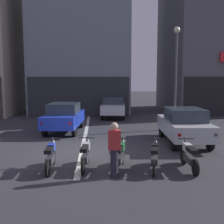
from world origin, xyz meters
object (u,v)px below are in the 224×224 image
at_px(street_lamp, 176,67).
at_px(motorcycle_silver_row_left_mid, 85,155).
at_px(car_blue_crossing_near, 64,116).
at_px(motorcycle_blue_row_leftmost, 51,156).
at_px(motorcycle_black_row_right_mid, 155,156).
at_px(car_white_down_street, 113,106).
at_px(motorcycle_white_row_rightmost, 189,156).
at_px(car_silver_parked_kerbside, 184,124).
at_px(person_by_motorcycles, 114,150).
at_px(motorcycle_green_row_centre, 120,156).

relative_size(street_lamp, motorcycle_silver_row_left_mid, 3.56).
xyz_separation_m(car_blue_crossing_near, motorcycle_blue_row_leftmost, (0.31, -6.45, -0.43)).
bearing_deg(motorcycle_silver_row_left_mid, motorcycle_black_row_right_mid, -8.07).
height_order(street_lamp, motorcycle_silver_row_left_mid, street_lamp).
relative_size(car_white_down_street, motorcycle_white_row_rightmost, 2.55).
bearing_deg(motorcycle_black_row_right_mid, motorcycle_white_row_rightmost, -1.90).
bearing_deg(motorcycle_black_row_right_mid, motorcycle_blue_row_leftmost, 176.22).
bearing_deg(car_blue_crossing_near, motorcycle_blue_row_leftmost, -87.28).
relative_size(motorcycle_black_row_right_mid, motorcycle_white_row_rightmost, 0.98).
relative_size(car_blue_crossing_near, car_silver_parked_kerbside, 1.01).
bearing_deg(street_lamp, motorcycle_silver_row_left_mid, -126.93).
bearing_deg(car_white_down_street, motorcycle_silver_row_left_mid, -98.25).
height_order(motorcycle_blue_row_leftmost, person_by_motorcycles, person_by_motorcycles).
bearing_deg(car_blue_crossing_near, car_white_down_street, 60.48).
bearing_deg(motorcycle_silver_row_left_mid, car_white_down_street, 81.75).
relative_size(motorcycle_silver_row_left_mid, motorcycle_white_row_rightmost, 1.00).
bearing_deg(car_blue_crossing_near, person_by_motorcycles, -72.19).
bearing_deg(street_lamp, car_silver_parked_kerbside, -99.88).
bearing_deg(motorcycle_blue_row_leftmost, motorcycle_white_row_rightmost, -3.31).
xyz_separation_m(motorcycle_white_row_rightmost, person_by_motorcycles, (-2.47, -0.53, 0.40)).
relative_size(car_silver_parked_kerbside, motorcycle_black_row_right_mid, 2.58).
bearing_deg(motorcycle_white_row_rightmost, motorcycle_silver_row_left_mid, 173.97).
relative_size(car_white_down_street, street_lamp, 0.72).
height_order(motorcycle_green_row_centre, motorcycle_black_row_right_mid, same).
height_order(car_blue_crossing_near, motorcycle_blue_row_leftmost, car_blue_crossing_near).
xyz_separation_m(street_lamp, motorcycle_blue_row_leftmost, (-6.13, -6.75, -3.22)).
relative_size(motorcycle_blue_row_leftmost, person_by_motorcycles, 1.00).
bearing_deg(car_blue_crossing_near, motorcycle_white_row_rightmost, -54.43).
bearing_deg(motorcycle_white_row_rightmost, car_silver_parked_kerbside, 73.89).
bearing_deg(motorcycle_silver_row_left_mid, street_lamp, 53.07).
xyz_separation_m(street_lamp, motorcycle_green_row_centre, (-3.88, -6.84, -3.22)).
height_order(car_blue_crossing_near, motorcycle_black_row_right_mid, car_blue_crossing_near).
distance_m(motorcycle_blue_row_leftmost, motorcycle_silver_row_left_mid, 1.13).
distance_m(car_blue_crossing_near, street_lamp, 7.02).
bearing_deg(car_white_down_street, motorcycle_blue_row_leftmost, -103.35).
height_order(motorcycle_blue_row_leftmost, motorcycle_white_row_rightmost, same).
height_order(motorcycle_green_row_centre, person_by_motorcycles, person_by_motorcycles).
xyz_separation_m(car_blue_crossing_near, motorcycle_silver_row_left_mid, (1.43, -6.35, -0.43)).
xyz_separation_m(street_lamp, person_by_motorcycles, (-4.10, -7.54, -2.83)).
height_order(car_white_down_street, street_lamp, street_lamp).
distance_m(car_white_down_street, person_by_motorcycles, 12.85).
bearing_deg(car_silver_parked_kerbside, motorcycle_black_row_right_mid, -121.21).
bearing_deg(street_lamp, motorcycle_green_row_centre, -119.54).
xyz_separation_m(car_white_down_street, motorcycle_black_row_right_mid, (0.52, -12.25, -0.43)).
bearing_deg(car_silver_parked_kerbside, motorcycle_white_row_rightmost, -106.11).
height_order(car_silver_parked_kerbside, motorcycle_silver_row_left_mid, car_silver_parked_kerbside).
distance_m(motorcycle_white_row_rightmost, person_by_motorcycles, 2.56).
bearing_deg(motorcycle_white_row_rightmost, person_by_motorcycles, -167.82).
distance_m(motorcycle_green_row_centre, person_by_motorcycles, 0.84).
xyz_separation_m(car_white_down_street, motorcycle_green_row_centre, (-0.60, -12.12, -0.43)).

